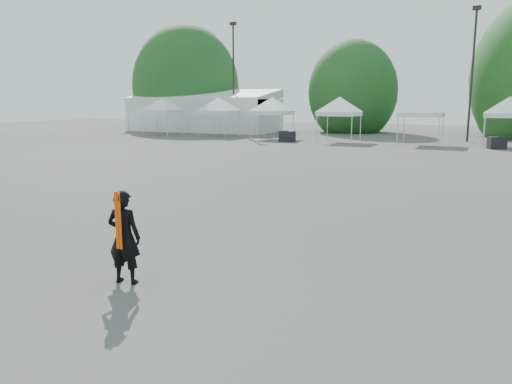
% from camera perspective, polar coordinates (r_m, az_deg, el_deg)
% --- Properties ---
extents(ground, '(120.00, 120.00, 0.00)m').
position_cam_1_polar(ground, '(10.57, -2.51, -6.06)').
color(ground, '#474442').
rests_on(ground, ground).
extents(marquee, '(15.00, 6.25, 4.23)m').
position_cam_1_polar(marquee, '(51.47, -6.02, 9.11)').
color(marquee, white).
rests_on(marquee, ground).
extents(light_pole_west, '(0.60, 0.25, 10.30)m').
position_cam_1_polar(light_pole_west, '(48.69, -2.60, 13.57)').
color(light_pole_west, black).
rests_on(light_pole_west, ground).
extents(light_pole_east, '(0.60, 0.25, 9.80)m').
position_cam_1_polar(light_pole_east, '(41.07, 23.52, 13.01)').
color(light_pole_east, black).
rests_on(light_pole_east, ground).
extents(tree_far_w, '(4.80, 4.80, 7.30)m').
position_cam_1_polar(tree_far_w, '(56.15, -8.01, 11.78)').
color(tree_far_w, '#382314').
rests_on(tree_far_w, ground).
extents(tree_mid_w, '(4.16, 4.16, 6.33)m').
position_cam_1_polar(tree_mid_w, '(50.60, 10.99, 11.18)').
color(tree_mid_w, '#382314').
rests_on(tree_mid_w, ground).
extents(tent_a, '(3.93, 3.93, 3.88)m').
position_cam_1_polar(tent_a, '(46.64, -10.60, 10.22)').
color(tent_a, silver).
rests_on(tent_a, ground).
extents(tent_b, '(4.00, 4.00, 3.88)m').
position_cam_1_polar(tent_b, '(43.52, -4.26, 10.37)').
color(tent_b, silver).
rests_on(tent_b, ground).
extents(tent_c, '(4.05, 4.05, 3.88)m').
position_cam_1_polar(tent_c, '(40.97, 1.87, 10.40)').
color(tent_c, silver).
rests_on(tent_c, ground).
extents(tent_d, '(3.99, 3.99, 3.88)m').
position_cam_1_polar(tent_d, '(38.13, 9.55, 10.27)').
color(tent_d, silver).
rests_on(tent_d, ground).
extents(tent_e, '(4.09, 4.09, 3.88)m').
position_cam_1_polar(tent_e, '(36.95, 18.47, 9.90)').
color(tent_e, silver).
rests_on(tent_e, ground).
extents(tent_f, '(4.29, 4.29, 3.88)m').
position_cam_1_polar(tent_f, '(37.55, 27.04, 9.31)').
color(tent_f, silver).
rests_on(tent_f, ground).
extents(man, '(0.62, 0.46, 1.57)m').
position_cam_1_polar(man, '(8.49, -14.85, -4.98)').
color(man, black).
rests_on(man, ground).
extents(crate_west, '(1.15, 0.96, 0.80)m').
position_cam_1_polar(crate_west, '(37.69, 3.58, 6.36)').
color(crate_west, black).
rests_on(crate_west, ground).
extents(crate_mid, '(1.21, 1.07, 0.78)m').
position_cam_1_polar(crate_mid, '(35.35, 25.82, 5.07)').
color(crate_mid, black).
rests_on(crate_mid, ground).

